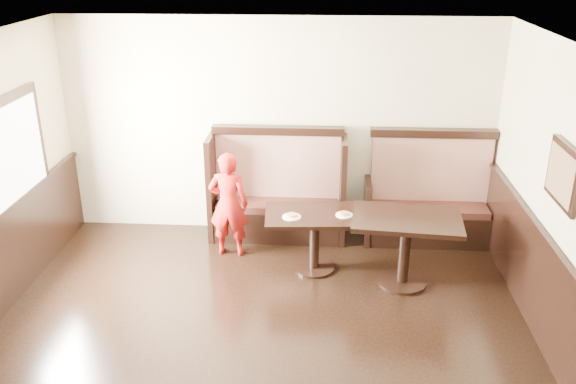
# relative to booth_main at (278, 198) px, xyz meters

# --- Properties ---
(room_shell) EXTENTS (7.00, 7.00, 7.00)m
(room_shell) POSITION_rel_booth_main_xyz_m (-0.30, -3.01, 0.14)
(room_shell) COLOR beige
(room_shell) RESTS_ON ground
(booth_main) EXTENTS (1.75, 0.72, 1.45)m
(booth_main) POSITION_rel_booth_main_xyz_m (0.00, 0.00, 0.00)
(booth_main) COLOR black
(booth_main) RESTS_ON ground
(booth_neighbor) EXTENTS (1.65, 0.72, 1.45)m
(booth_neighbor) POSITION_rel_booth_main_xyz_m (1.95, -0.00, -0.05)
(booth_neighbor) COLOR black
(booth_neighbor) RESTS_ON ground
(table_main) EXTENTS (1.18, 0.79, 0.72)m
(table_main) POSITION_rel_booth_main_xyz_m (0.50, -0.90, 0.03)
(table_main) COLOR black
(table_main) RESTS_ON ground
(table_neighbor) EXTENTS (1.26, 0.89, 0.82)m
(table_neighbor) POSITION_rel_booth_main_xyz_m (1.51, -1.16, 0.09)
(table_neighbor) COLOR black
(table_neighbor) RESTS_ON ground
(child) EXTENTS (0.50, 0.34, 1.33)m
(child) POSITION_rel_booth_main_xyz_m (-0.55, -0.57, 0.14)
(child) COLOR #AB1612
(child) RESTS_ON ground
(pizza_plate_left) EXTENTS (0.22, 0.22, 0.04)m
(pizza_plate_left) POSITION_rel_booth_main_xyz_m (0.24, -1.02, 0.21)
(pizza_plate_left) COLOR white
(pizza_plate_left) RESTS_ON table_main
(pizza_plate_right) EXTENTS (0.20, 0.20, 0.04)m
(pizza_plate_right) POSITION_rel_booth_main_xyz_m (0.84, -0.93, 0.21)
(pizza_plate_right) COLOR white
(pizza_plate_right) RESTS_ON table_main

